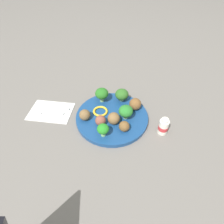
% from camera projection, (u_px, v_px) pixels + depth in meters
% --- Properties ---
extents(ground_plane, '(4.00, 4.00, 0.00)m').
position_uv_depth(ground_plane, '(112.00, 119.00, 0.75)').
color(ground_plane, slate).
extents(plate, '(0.28, 0.28, 0.02)m').
position_uv_depth(plate, '(112.00, 117.00, 0.74)').
color(plate, navy).
rests_on(plate, ground_plane).
extents(broccoli_floret_near_rim, '(0.05, 0.05, 0.05)m').
position_uv_depth(broccoli_floret_near_rim, '(122.00, 94.00, 0.78)').
color(broccoli_floret_near_rim, '#95B879').
rests_on(broccoli_floret_near_rim, plate).
extents(broccoli_floret_center, '(0.04, 0.04, 0.05)m').
position_uv_depth(broccoli_floret_center, '(103.00, 129.00, 0.65)').
color(broccoli_floret_center, '#91C67E').
rests_on(broccoli_floret_center, plate).
extents(broccoli_floret_front_right, '(0.05, 0.05, 0.06)m').
position_uv_depth(broccoli_floret_front_right, '(102.00, 94.00, 0.77)').
color(broccoli_floret_front_right, '#90BB79').
rests_on(broccoli_floret_front_right, plate).
extents(broccoli_floret_far_rim, '(0.05, 0.05, 0.06)m').
position_uv_depth(broccoli_floret_far_rim, '(126.00, 111.00, 0.71)').
color(broccoli_floret_far_rim, '#99C26F').
rests_on(broccoli_floret_far_rim, plate).
extents(meatball_center, '(0.04, 0.04, 0.04)m').
position_uv_depth(meatball_center, '(101.00, 121.00, 0.69)').
color(meatball_center, brown).
rests_on(meatball_center, plate).
extents(meatball_front_right, '(0.05, 0.05, 0.05)m').
position_uv_depth(meatball_front_right, '(135.00, 104.00, 0.75)').
color(meatball_front_right, brown).
rests_on(meatball_front_right, plate).
extents(meatball_mid_right, '(0.04, 0.04, 0.04)m').
position_uv_depth(meatball_mid_right, '(124.00, 126.00, 0.67)').
color(meatball_mid_right, brown).
rests_on(meatball_mid_right, plate).
extents(meatball_front_left, '(0.04, 0.04, 0.04)m').
position_uv_depth(meatball_front_left, '(85.00, 115.00, 0.71)').
color(meatball_front_left, brown).
rests_on(meatball_front_left, plate).
extents(meatball_mid_left, '(0.05, 0.05, 0.05)m').
position_uv_depth(meatball_mid_left, '(114.00, 118.00, 0.70)').
color(meatball_mid_left, brown).
rests_on(meatball_mid_left, plate).
extents(pepper_ring_near_rim, '(0.07, 0.07, 0.01)m').
position_uv_depth(pepper_ring_near_rim, '(100.00, 111.00, 0.75)').
color(pepper_ring_near_rim, yellow).
rests_on(pepper_ring_near_rim, plate).
extents(napkin, '(0.17, 0.13, 0.01)m').
position_uv_depth(napkin, '(51.00, 111.00, 0.78)').
color(napkin, white).
rests_on(napkin, ground_plane).
extents(fork, '(0.12, 0.02, 0.01)m').
position_uv_depth(fork, '(47.00, 113.00, 0.76)').
color(fork, silver).
rests_on(fork, napkin).
extents(knife, '(0.15, 0.02, 0.01)m').
position_uv_depth(knife, '(51.00, 107.00, 0.79)').
color(knife, silver).
rests_on(knife, napkin).
extents(yogurt_bottle, '(0.04, 0.04, 0.07)m').
position_uv_depth(yogurt_bottle, '(163.00, 127.00, 0.68)').
color(yogurt_bottle, white).
rests_on(yogurt_bottle, ground_plane).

